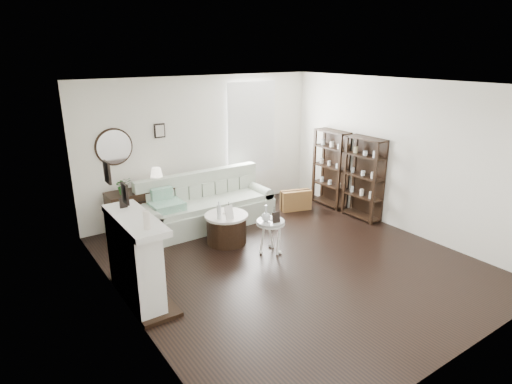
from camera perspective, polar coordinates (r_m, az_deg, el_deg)
room at (r=8.81m, az=-2.67°, el=8.23°), size 5.50×5.50×5.50m
fireplace at (r=5.81m, az=-15.74°, el=-8.99°), size 0.50×1.40×1.84m
shelf_unit_far at (r=9.07m, az=9.93°, el=3.12°), size 0.30×0.80×1.60m
shelf_unit_near at (r=8.48m, az=14.15°, el=1.76°), size 0.30×0.80×1.60m
sofa at (r=8.10m, az=-6.70°, el=-2.14°), size 2.51×0.87×0.97m
quilt at (r=7.59m, az=-11.79°, el=-1.85°), size 0.55×0.45×0.14m
suitcase at (r=8.84m, az=5.33°, el=-1.11°), size 0.66×0.38×0.42m
dresser at (r=8.01m, az=-15.05°, el=-2.41°), size 1.16×0.50×0.78m
table_lamp at (r=7.95m, az=-13.09°, el=1.90°), size 0.27×0.27×0.36m
potted_plant at (r=7.72m, az=-17.27°, el=0.81°), size 0.27×0.23×0.30m
drum_table at (r=7.33m, az=-3.95°, el=-4.85°), size 0.73×0.73×0.51m
pedestal_table at (r=6.88m, az=1.95°, el=-4.18°), size 0.46×0.46×0.55m
eiffel_drum at (r=7.28m, az=-3.66°, el=-2.12°), size 0.12×0.12×0.18m
bottle_drum at (r=7.03m, az=-4.97°, el=-2.39°), size 0.07×0.07×0.30m
card_frame_drum at (r=7.02m, az=-3.60°, el=-2.72°), size 0.18×0.09×0.22m
eiffel_ped at (r=6.90m, az=2.42°, el=-2.86°), size 0.11×0.11×0.19m
flask_ped at (r=6.79m, az=1.33°, el=-2.85°), size 0.15×0.15×0.27m
card_frame_ped at (r=6.75m, az=2.70°, el=-3.41°), size 0.14×0.07×0.17m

